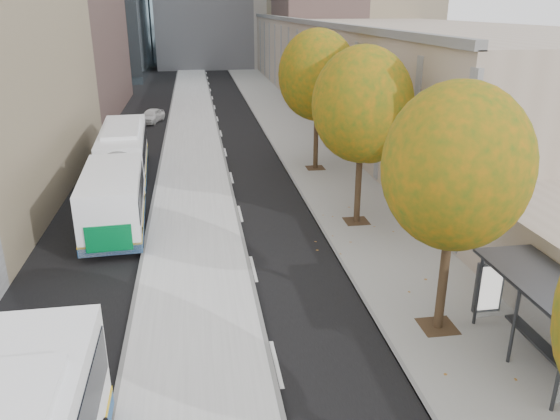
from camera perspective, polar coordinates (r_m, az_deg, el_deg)
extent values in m
cube|color=#BDBDBD|center=(36.97, -9.10, 5.57)|extent=(4.25, 150.00, 0.15)
cube|color=gray|center=(37.76, 3.19, 6.06)|extent=(4.75, 150.00, 0.08)
cube|color=#AB9A8A|center=(67.71, 7.85, 15.74)|extent=(18.00, 92.00, 8.00)
cube|color=#383A3F|center=(16.35, 25.99, -6.73)|extent=(1.90, 4.40, 0.10)
cylinder|color=#383A3F|center=(15.21, 27.20, -14.64)|extent=(0.10, 0.10, 2.40)
cylinder|color=#332416|center=(17.33, 16.66, -7.05)|extent=(0.28, 0.28, 3.24)
sphere|color=#225012|center=(16.05, 17.95, 4.32)|extent=(4.20, 4.20, 4.20)
cylinder|color=#332416|center=(25.05, 8.17, 2.43)|extent=(0.28, 0.28, 3.38)
sphere|color=#225012|center=(24.17, 8.61, 10.82)|extent=(4.40, 4.40, 4.40)
cylinder|color=#332416|center=(33.42, 3.77, 7.30)|extent=(0.28, 0.28, 3.51)
sphere|color=#225012|center=(32.76, 3.93, 13.89)|extent=(4.60, 4.60, 4.60)
cube|color=white|center=(29.83, -16.33, 3.99)|extent=(3.37, 16.79, 2.78)
cube|color=black|center=(29.69, -16.42, 4.93)|extent=(3.39, 16.13, 0.96)
cube|color=#00642D|center=(22.18, -18.68, -2.88)|extent=(1.76, 0.16, 1.07)
imported|color=white|center=(48.96, -13.27, 9.57)|extent=(2.37, 3.72, 1.18)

